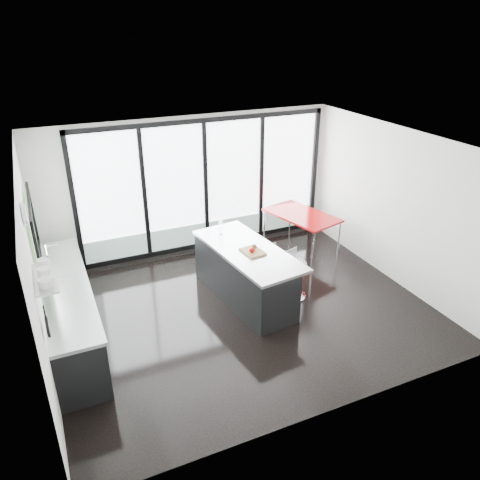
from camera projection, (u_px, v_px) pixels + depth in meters
name	position (u px, v px, depth m)	size (l,w,h in m)	color
floor	(242.00, 309.00, 7.89)	(6.00, 5.00, 0.00)	black
ceiling	(242.00, 146.00, 6.68)	(6.00, 5.00, 0.00)	white
wall_back	(204.00, 191.00, 9.47)	(6.00, 0.09, 2.80)	silver
wall_front	(334.00, 320.00, 5.23)	(6.00, 0.00, 2.80)	silver
wall_left	(34.00, 253.00, 6.34)	(0.26, 5.00, 2.80)	silver
wall_right	(394.00, 206.00, 8.39)	(0.00, 5.00, 2.80)	silver
counter_cabinets	(69.00, 311.00, 7.03)	(0.69, 3.24, 1.36)	black
island	(244.00, 274.00, 8.04)	(1.24, 2.38, 1.21)	black
bar_stool_near	(295.00, 280.00, 8.12)	(0.42, 0.42, 0.67)	silver
bar_stool_far	(275.00, 274.00, 8.29)	(0.42, 0.42, 0.67)	silver
red_table	(301.00, 232.00, 9.74)	(0.87, 1.52, 0.81)	#950C0C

